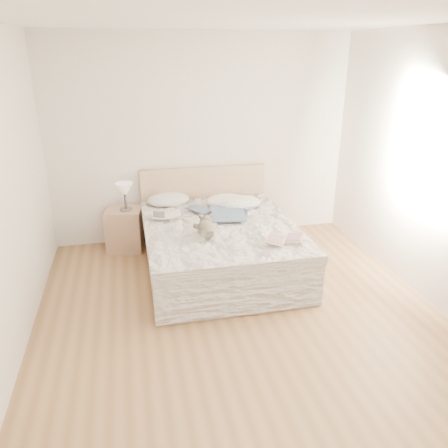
{
  "coord_description": "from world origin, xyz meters",
  "views": [
    {
      "loc": [
        -0.97,
        -3.46,
        2.47
      ],
      "look_at": [
        0.03,
        1.05,
        0.62
      ],
      "focal_mm": 35.0,
      "sensor_mm": 36.0,
      "label": 1
    }
  ],
  "objects": [
    {
      "name": "wall_front",
      "position": [
        0.0,
        -2.25,
        1.35
      ],
      "size": [
        4.0,
        0.02,
        2.7
      ],
      "primitive_type": "cube",
      "color": "silver",
      "rests_on": "ground"
    },
    {
      "name": "pillow_right",
      "position": [
        0.37,
        1.68,
        0.64
      ],
      "size": [
        0.6,
        0.45,
        0.17
      ],
      "primitive_type": "ellipsoid",
      "rotation": [
        0.0,
        0.0,
        -0.09
      ],
      "color": "white",
      "rests_on": "bed"
    },
    {
      "name": "pillow_middle",
      "position": [
        0.23,
        1.79,
        0.64
      ],
      "size": [
        0.58,
        0.44,
        0.16
      ],
      "primitive_type": "ellipsoid",
      "rotation": [
        0.0,
        0.0,
        -0.13
      ],
      "color": "white",
      "rests_on": "bed"
    },
    {
      "name": "bed",
      "position": [
        0.0,
        1.19,
        0.31
      ],
      "size": [
        1.72,
        2.14,
        1.0
      ],
      "color": "tan",
      "rests_on": "floor"
    },
    {
      "name": "childrens_book",
      "position": [
        0.56,
        0.47,
        0.63
      ],
      "size": [
        0.49,
        0.44,
        0.03
      ],
      "primitive_type": "cube",
      "rotation": [
        0.0,
        0.0,
        -0.51
      ],
      "color": "beige",
      "rests_on": "bed"
    },
    {
      "name": "photo_book",
      "position": [
        -0.58,
        1.45,
        0.63
      ],
      "size": [
        0.38,
        0.27,
        0.03
      ],
      "primitive_type": "cube",
      "rotation": [
        0.0,
        0.0,
        -0.07
      ],
      "color": "silver",
      "rests_on": "bed"
    },
    {
      "name": "table_lamp",
      "position": [
        -1.05,
        1.94,
        0.82
      ],
      "size": [
        0.29,
        0.29,
        0.36
      ],
      "color": "#4D4843",
      "rests_on": "nightstand"
    },
    {
      "name": "ceiling",
      "position": [
        0.0,
        0.0,
        2.7
      ],
      "size": [
        4.0,
        4.5,
        0.0
      ],
      "primitive_type": "cube",
      "color": "white",
      "rests_on": "ground"
    },
    {
      "name": "floor",
      "position": [
        0.0,
        0.0,
        0.0
      ],
      "size": [
        4.0,
        4.5,
        0.0
      ],
      "primitive_type": "cube",
      "color": "brown",
      "rests_on": "ground"
    },
    {
      "name": "teddy_bear",
      "position": [
        -0.23,
        0.78,
        0.65
      ],
      "size": [
        0.25,
        0.34,
        0.17
      ],
      "primitive_type": null,
      "rotation": [
        0.0,
        0.0,
        -0.09
      ],
      "color": "#686150",
      "rests_on": "bed"
    },
    {
      "name": "nightstand",
      "position": [
        -1.09,
        1.97,
        0.28
      ],
      "size": [
        0.52,
        0.48,
        0.56
      ],
      "primitive_type": "cube",
      "rotation": [
        0.0,
        0.0,
        -0.19
      ],
      "color": "#A58065",
      "rests_on": "floor"
    },
    {
      "name": "window",
      "position": [
        1.99,
        0.3,
        1.45
      ],
      "size": [
        0.02,
        1.3,
        1.1
      ],
      "primitive_type": "cube",
      "color": "white",
      "rests_on": "wall_right"
    },
    {
      "name": "wall_back",
      "position": [
        0.0,
        2.25,
        1.35
      ],
      "size": [
        4.0,
        0.02,
        2.7
      ],
      "primitive_type": "cube",
      "color": "silver",
      "rests_on": "ground"
    },
    {
      "name": "blouse",
      "position": [
        0.15,
        1.38,
        0.63
      ],
      "size": [
        0.74,
        0.77,
        0.03
      ],
      "primitive_type": null,
      "rotation": [
        0.0,
        0.0,
        -0.15
      ],
      "color": "#38496B",
      "rests_on": "bed"
    },
    {
      "name": "pillow_left",
      "position": [
        -0.51,
        2.0,
        0.64
      ],
      "size": [
        0.59,
        0.43,
        0.17
      ],
      "primitive_type": "ellipsoid",
      "rotation": [
        0.0,
        0.0,
        0.07
      ],
      "color": "silver",
      "rests_on": "bed"
    }
  ]
}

